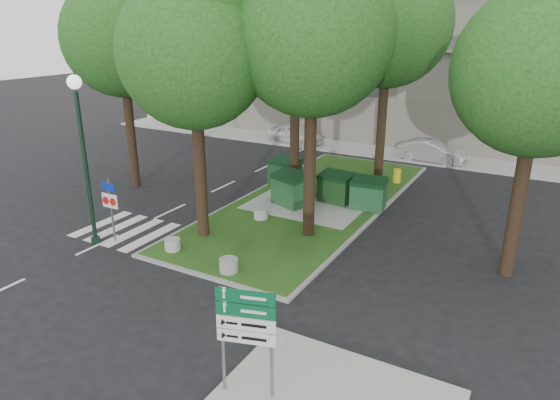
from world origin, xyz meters
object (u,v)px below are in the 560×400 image
Objects in this scene: tree_median_near_left at (196,38)px; bollard_right at (229,265)px; traffic_sign_pole at (111,202)px; directional_sign at (246,326)px; car_white at (296,134)px; tree_median_near_right at (316,17)px; tree_street_right at (547,54)px; bollard_left at (173,244)px; dumpster_b at (291,189)px; tree_median_mid at (298,42)px; street_lamp at (82,141)px; dumpster_a at (285,172)px; dumpster_c at (336,188)px; dumpster_d at (368,194)px; tree_street_left at (122,26)px; litter_bin at (397,176)px; tree_median_far at (392,10)px; car_silver at (432,152)px.

tree_median_near_left is 17.01× the size of bollard_right.
traffic_sign_pole is 0.96× the size of directional_sign.
car_white is at bearing 105.29° from tree_median_near_left.
traffic_sign_pole is (-6.31, -3.98, -6.41)m from tree_median_near_right.
tree_street_right reaches higher than bollard_left.
dumpster_b is at bearing 74.67° from tree_median_near_left.
tree_median_near_right reaches higher than traffic_sign_pole.
tree_median_mid is 3.89× the size of directional_sign.
tree_median_mid is (-3.00, 4.50, -1.01)m from tree_median_near_right.
bollard_left is 4.79m from street_lamp.
car_white is (-10.31, 21.89, -1.16)m from directional_sign.
tree_median_near_left is 9.49m from dumpster_a.
dumpster_c is 0.98× the size of dumpster_d.
tree_street_left is 14.05m from car_white.
dumpster_b is (1.24, 4.54, -6.48)m from tree_median_near_left.
dumpster_b reaches higher than car_white.
street_lamp is at bearing -140.48° from traffic_sign_pole.
directional_sign is (8.92, -4.54, 0.25)m from traffic_sign_pole.
tree_street_left reaches higher than litter_bin.
tree_median_mid is 16.14× the size of bollard_right.
car_white is at bearing 117.92° from tree_median_mid.
bollard_right is at bearing -57.96° from dumpster_b.
tree_median_mid is 6.66m from dumpster_c.
tree_median_near_right reaches higher than tree_median_near_left.
tree_street_right is (7.00, 0.50, -1.00)m from tree_median_near_right.
traffic_sign_pole is at bearing -120.42° from dumpster_c.
tree_street_left is 7.93m from street_lamp.
tree_median_mid is 0.84× the size of tree_median_far.
dumpster_b is at bearing -69.26° from tree_median_mid.
tree_median_far is 6.24× the size of dumpster_b.
street_lamp is (-3.84, -8.93, -3.10)m from tree_median_mid.
tree_median_near_right is 0.96× the size of tree_median_far.
tree_median_far reaches higher than dumpster_c.
bollard_right is at bearing -87.26° from dumpster_c.
tree_median_near_left is at bearing -83.98° from dumpster_b.
dumpster_a is (6.64, 3.38, -6.86)m from tree_street_left.
car_silver is (11.91, 11.74, -7.02)m from tree_street_left.
bollard_left is 2.73m from bollard_right.
dumpster_a is at bearing 158.02° from tree_street_right.
bollard_left is at bearing 5.82° from traffic_sign_pole.
litter_bin is at bearing 42.17° from tree_median_mid.
car_silver is at bearing 64.98° from street_lamp.
car_silver is at bearing 73.15° from bollard_left.
traffic_sign_pole is at bearing -120.97° from litter_bin.
tree_median_far is 14.30m from bollard_left.
dumpster_a is at bearing 92.96° from tree_median_near_left.
car_silver is at bearing 92.44° from dumpster_b.
tree_street_left is (-7.00, 3.50, 0.33)m from tree_median_near_left.
tree_median_near_right is (3.50, 2.00, 0.67)m from tree_median_near_left.
tree_median_near_left is at bearing -26.57° from tree_street_left.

